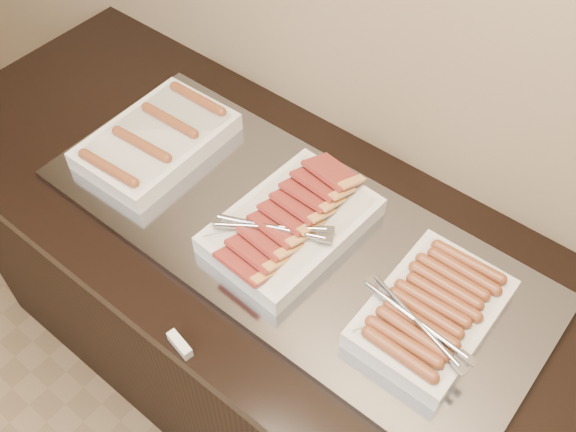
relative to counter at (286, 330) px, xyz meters
The scene contains 6 objects.
counter is the anchor object (origin of this frame).
warming_tray 0.46m from the counter, ahead, with size 1.20×0.50×0.02m, color gray.
dish_left 0.65m from the counter, behind, with size 0.26×0.38×0.07m.
dish_center 0.50m from the counter, 12.11° to the right, with size 0.28×0.40×0.09m.
dish_right 0.63m from the counter, ahead, with size 0.27×0.33×0.08m.
label_holder 0.58m from the counter, 87.10° to the right, with size 0.06×0.02×0.03m, color silver.
Camera 1 is at (0.58, 1.42, 2.07)m, focal length 40.00 mm.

